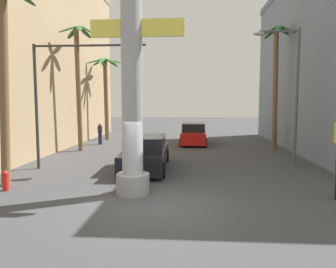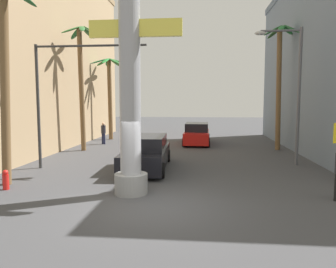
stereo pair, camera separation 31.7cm
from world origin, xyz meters
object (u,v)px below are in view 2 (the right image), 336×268
traffic_light_mast (71,81)px  fire_hydrant (6,180)px  palm_tree_near_left (3,56)px  car_far (197,134)px  neon_sign_pole (130,35)px  pedestrian_far_left (103,132)px  palm_tree_mid_left (82,73)px  street_lamp (292,83)px  car_lead (146,153)px  palm_tree_far_left (110,85)px  palm_tree_mid_right (280,72)px

traffic_light_mast → fire_hydrant: (-1.02, -3.76, -3.72)m
palm_tree_near_left → traffic_light_mast: bearing=64.8°
car_far → fire_hydrant: car_far is taller
neon_sign_pole → pedestrian_far_left: (-4.71, 12.55, -4.40)m
neon_sign_pole → palm_tree_near_left: 5.07m
car_far → palm_tree_mid_left: (-7.17, -3.95, 4.19)m
neon_sign_pole → fire_hydrant: (-4.59, 0.08, -4.97)m
car_far → pedestrian_far_left: bearing=-174.3°
street_lamp → palm_tree_near_left: palm_tree_near_left is taller
street_lamp → car_lead: bearing=-166.5°
palm_tree_mid_left → pedestrian_far_left: palm_tree_mid_left is taller
palm_tree_far_left → car_lead: bearing=-66.9°
fire_hydrant → car_far: bearing=62.9°
palm_tree_far_left → fire_hydrant: palm_tree_far_left is taller
car_lead → palm_tree_mid_left: 8.23m
car_far → fire_hydrant: size_ratio=6.28×
car_far → palm_tree_near_left: 14.82m
street_lamp → palm_tree_far_left: (-11.81, 9.77, 0.39)m
palm_tree_far_left → pedestrian_far_left: bearing=-84.2°
palm_tree_far_left → pedestrian_far_left: 4.67m
neon_sign_pole → fire_hydrant: bearing=179.0°
palm_tree_mid_right → palm_tree_mid_left: 12.50m
traffic_light_mast → palm_tree_mid_right: 12.99m
car_far → palm_tree_far_left: 8.40m
street_lamp → palm_tree_near_left: size_ratio=0.88×
palm_tree_near_left → street_lamp: bearing=22.8°
neon_sign_pole → car_far: bearing=80.9°
neon_sign_pole → palm_tree_mid_right: bearing=55.6°
palm_tree_mid_left → palm_tree_far_left: bearing=89.8°
street_lamp → pedestrian_far_left: 13.68m
traffic_light_mast → car_far: traffic_light_mast is taller
street_lamp → palm_tree_near_left: 12.77m
car_lead → street_lamp: bearing=13.5°
fire_hydrant → neon_sign_pole: bearing=-1.0°
palm_tree_far_left → fire_hydrant: size_ratio=9.24×
traffic_light_mast → fire_hydrant: size_ratio=7.99×
palm_tree_far_left → palm_tree_mid_right: bearing=-21.3°
neon_sign_pole → palm_tree_mid_left: bearing=118.5°
car_lead → palm_tree_mid_right: bearing=41.3°
neon_sign_pole → traffic_light_mast: bearing=133.0°
street_lamp → palm_tree_far_left: bearing=140.4°
fire_hydrant → street_lamp: bearing=26.8°
street_lamp → palm_tree_mid_right: 5.07m
car_far → palm_tree_far_left: (-7.15, 2.37, 3.72)m
palm_tree_mid_left → fire_hydrant: (0.45, -9.20, -4.57)m
palm_tree_mid_right → fire_hydrant: palm_tree_mid_right is taller
car_lead → car_far: size_ratio=1.16×
car_lead → palm_tree_mid_left: size_ratio=0.67×
pedestrian_far_left → fire_hydrant: pedestrian_far_left is taller
street_lamp → car_lead: 7.87m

